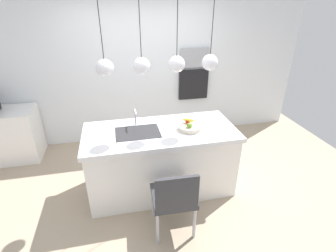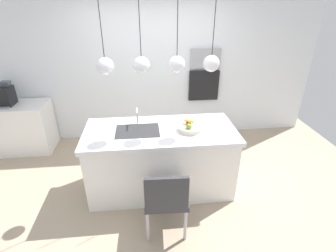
# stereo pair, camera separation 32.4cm
# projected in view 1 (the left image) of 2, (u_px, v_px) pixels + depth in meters

# --- Properties ---
(floor) EXTENTS (6.60, 6.60, 0.00)m
(floor) POSITION_uv_depth(u_px,v_px,m) (161.00, 186.00, 3.66)
(floor) COLOR tan
(floor) RESTS_ON ground
(back_wall) EXTENTS (6.00, 0.10, 2.60)m
(back_wall) POSITION_uv_depth(u_px,v_px,m) (143.00, 70.00, 4.52)
(back_wall) COLOR white
(back_wall) RESTS_ON ground
(kitchen_island) EXTENTS (1.97, 0.89, 0.92)m
(kitchen_island) POSITION_uv_depth(u_px,v_px,m) (161.00, 160.00, 3.45)
(kitchen_island) COLOR white
(kitchen_island) RESTS_ON ground
(sink_basin) EXTENTS (0.56, 0.40, 0.02)m
(sink_basin) POSITION_uv_depth(u_px,v_px,m) (138.00, 133.00, 3.19)
(sink_basin) COLOR #2D2D30
(sink_basin) RESTS_ON kitchen_island
(faucet) EXTENTS (0.02, 0.17, 0.22)m
(faucet) POSITION_uv_depth(u_px,v_px,m) (135.00, 115.00, 3.31)
(faucet) COLOR silver
(faucet) RESTS_ON kitchen_island
(fruit_bowl) EXTENTS (0.31, 0.31, 0.14)m
(fruit_bowl) POSITION_uv_depth(u_px,v_px,m) (190.00, 126.00, 3.25)
(fruit_bowl) COLOR beige
(fruit_bowl) RESTS_ON kitchen_island
(side_counter) EXTENTS (1.10, 0.60, 0.86)m
(side_counter) POSITION_uv_depth(u_px,v_px,m) (3.00, 136.00, 4.13)
(side_counter) COLOR white
(side_counter) RESTS_ON ground
(microwave) EXTENTS (0.54, 0.08, 0.34)m
(microwave) POSITION_uv_depth(u_px,v_px,m) (194.00, 58.00, 4.55)
(microwave) COLOR #9E9EA3
(microwave) RESTS_ON back_wall
(oven) EXTENTS (0.56, 0.08, 0.56)m
(oven) POSITION_uv_depth(u_px,v_px,m) (193.00, 84.00, 4.77)
(oven) COLOR black
(oven) RESTS_ON back_wall
(chair_near) EXTENTS (0.49, 0.48, 0.88)m
(chair_near) POSITION_uv_depth(u_px,v_px,m) (174.00, 197.00, 2.74)
(chair_near) COLOR #333338
(chair_near) RESTS_ON ground
(pendant_light_left) EXTENTS (0.19, 0.19, 0.79)m
(pendant_light_left) POSITION_uv_depth(u_px,v_px,m) (105.00, 68.00, 2.75)
(pendant_light_left) COLOR silver
(pendant_light_center_left) EXTENTS (0.19, 0.19, 0.79)m
(pendant_light_center_left) POSITION_uv_depth(u_px,v_px,m) (142.00, 66.00, 2.83)
(pendant_light_center_left) COLOR silver
(pendant_light_center_right) EXTENTS (0.19, 0.19, 0.79)m
(pendant_light_center_right) POSITION_uv_depth(u_px,v_px,m) (177.00, 64.00, 2.91)
(pendant_light_center_right) COLOR silver
(pendant_light_right) EXTENTS (0.19, 0.19, 0.79)m
(pendant_light_right) POSITION_uv_depth(u_px,v_px,m) (210.00, 62.00, 2.99)
(pendant_light_right) COLOR silver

